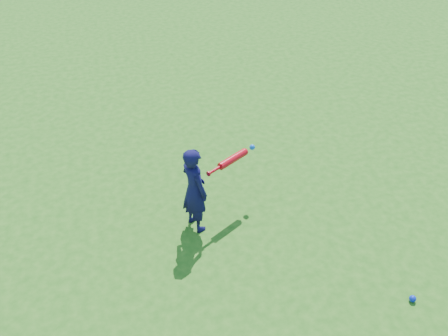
% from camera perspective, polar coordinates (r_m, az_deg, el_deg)
% --- Properties ---
extents(ground, '(80.00, 80.00, 0.00)m').
position_cam_1_polar(ground, '(5.93, -6.18, -9.74)').
color(ground, '#245F16').
rests_on(ground, ground).
extents(child, '(0.42, 0.49, 1.14)m').
position_cam_1_polar(child, '(5.87, -3.41, -2.48)').
color(child, '#0F0D3F').
rests_on(child, ground).
extents(ground_ball_blue, '(0.07, 0.07, 0.07)m').
position_cam_1_polar(ground_ball_blue, '(5.77, 20.75, -13.80)').
color(ground_ball_blue, '#0C25CC').
rests_on(ground_ball_blue, ground).
extents(bat_swing, '(0.70, 0.49, 0.09)m').
position_cam_1_polar(bat_swing, '(6.10, 1.22, 1.16)').
color(bat_swing, red).
rests_on(bat_swing, ground).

